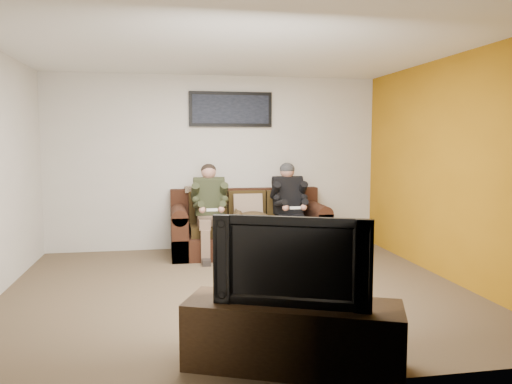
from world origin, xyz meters
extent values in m
plane|color=brown|center=(0.00, 0.00, 0.00)|extent=(5.00, 5.00, 0.00)
plane|color=silver|center=(0.00, 0.00, 2.60)|extent=(5.00, 5.00, 0.00)
plane|color=beige|center=(0.00, 2.25, 1.30)|extent=(5.00, 0.00, 5.00)
plane|color=beige|center=(0.00, -2.25, 1.30)|extent=(5.00, 0.00, 5.00)
plane|color=beige|center=(2.50, 0.00, 1.30)|extent=(0.00, 4.50, 4.50)
plane|color=#B07411|center=(2.49, 0.00, 1.30)|extent=(0.00, 4.50, 4.50)
cube|color=#32180F|center=(0.43, 1.75, 0.15)|extent=(2.23, 0.96, 0.30)
cube|color=#32180F|center=(0.43, 2.13, 0.61)|extent=(2.23, 0.20, 0.61)
cube|color=#32180F|center=(-0.58, 1.75, 0.30)|extent=(0.22, 0.96, 0.61)
cube|color=#32180F|center=(1.43, 1.75, 0.30)|extent=(0.22, 0.96, 0.61)
cylinder|color=#32180F|center=(-0.58, 1.75, 0.61)|extent=(0.22, 0.96, 0.22)
cylinder|color=#32180F|center=(1.43, 1.75, 0.61)|extent=(0.22, 0.96, 0.22)
cube|color=#352610|center=(-0.15, 1.70, 0.38)|extent=(0.56, 0.61, 0.14)
cube|color=#352610|center=(-0.15, 1.99, 0.67)|extent=(0.56, 0.14, 0.45)
cube|color=#352610|center=(0.43, 1.70, 0.38)|extent=(0.56, 0.61, 0.14)
cube|color=#352610|center=(0.43, 1.99, 0.67)|extent=(0.56, 0.14, 0.45)
cube|color=#352610|center=(1.00, 1.70, 0.38)|extent=(0.56, 0.61, 0.14)
cube|color=#352610|center=(1.00, 1.99, 0.67)|extent=(0.56, 0.14, 0.45)
cube|color=#91765F|center=(0.43, 1.87, 0.65)|extent=(0.43, 0.20, 0.42)
cube|color=gray|center=(-0.25, 2.11, 0.91)|extent=(0.46, 0.22, 0.08)
cube|color=brown|center=(-0.15, 1.67, 0.52)|extent=(0.36, 0.30, 0.14)
cube|color=#2B301C|center=(-0.15, 1.77, 0.82)|extent=(0.40, 0.30, 0.53)
cylinder|color=#2B301C|center=(-0.15, 1.79, 1.03)|extent=(0.44, 0.18, 0.18)
sphere|color=#AF7764|center=(-0.15, 1.81, 1.19)|extent=(0.21, 0.21, 0.21)
cube|color=brown|center=(-0.25, 1.47, 0.51)|extent=(0.15, 0.42, 0.13)
cube|color=brown|center=(-0.05, 1.47, 0.51)|extent=(0.15, 0.42, 0.13)
cube|color=brown|center=(-0.25, 1.27, 0.22)|extent=(0.12, 0.13, 0.45)
cube|color=brown|center=(-0.05, 1.27, 0.22)|extent=(0.12, 0.13, 0.45)
cube|color=black|center=(-0.25, 1.19, 0.04)|extent=(0.11, 0.26, 0.08)
cube|color=black|center=(-0.05, 1.19, 0.04)|extent=(0.11, 0.26, 0.08)
cylinder|color=#2B301C|center=(-0.35, 1.70, 0.92)|extent=(0.11, 0.30, 0.28)
cylinder|color=#2B301C|center=(0.05, 1.70, 0.92)|extent=(0.11, 0.30, 0.28)
cylinder|color=#2B301C|center=(-0.32, 1.48, 0.76)|extent=(0.14, 0.32, 0.15)
cylinder|color=#2B301C|center=(0.02, 1.48, 0.76)|extent=(0.14, 0.32, 0.15)
sphere|color=#AF7764|center=(-0.28, 1.36, 0.71)|extent=(0.09, 0.09, 0.09)
sphere|color=#AF7764|center=(-0.02, 1.36, 0.71)|extent=(0.09, 0.09, 0.09)
cube|color=white|center=(-0.15, 1.34, 0.71)|extent=(0.15, 0.04, 0.03)
ellipsoid|color=black|center=(-0.15, 1.82, 1.22)|extent=(0.22, 0.22, 0.17)
cube|color=black|center=(1.00, 1.67, 0.52)|extent=(0.36, 0.30, 0.14)
cube|color=black|center=(1.00, 1.77, 0.82)|extent=(0.40, 0.30, 0.53)
cylinder|color=black|center=(1.00, 1.79, 1.03)|extent=(0.44, 0.18, 0.18)
sphere|color=#A8705E|center=(1.00, 1.81, 1.19)|extent=(0.21, 0.21, 0.21)
cube|color=black|center=(0.90, 1.47, 0.51)|extent=(0.15, 0.42, 0.13)
cube|color=black|center=(1.10, 1.47, 0.51)|extent=(0.15, 0.42, 0.13)
cube|color=black|center=(0.90, 1.27, 0.22)|extent=(0.12, 0.13, 0.45)
cube|color=black|center=(1.10, 1.27, 0.22)|extent=(0.12, 0.13, 0.45)
cube|color=black|center=(0.90, 1.19, 0.04)|extent=(0.11, 0.26, 0.08)
cube|color=black|center=(1.10, 1.19, 0.04)|extent=(0.11, 0.26, 0.08)
cylinder|color=black|center=(0.80, 1.70, 0.92)|extent=(0.11, 0.30, 0.28)
cylinder|color=black|center=(1.20, 1.70, 0.92)|extent=(0.11, 0.30, 0.28)
cylinder|color=black|center=(0.83, 1.48, 0.76)|extent=(0.14, 0.32, 0.15)
cylinder|color=black|center=(1.17, 1.48, 0.76)|extent=(0.14, 0.32, 0.15)
sphere|color=#A8705E|center=(0.87, 1.36, 0.71)|extent=(0.09, 0.09, 0.09)
sphere|color=#A8705E|center=(1.13, 1.36, 0.71)|extent=(0.09, 0.09, 0.09)
cube|color=white|center=(1.00, 1.34, 0.71)|extent=(0.15, 0.04, 0.03)
ellipsoid|color=black|center=(1.00, 1.81, 1.22)|extent=(0.22, 0.22, 0.19)
ellipsoid|color=#4F3B1F|center=(0.45, 1.60, 0.54)|extent=(0.47, 0.26, 0.19)
sphere|color=#4F3B1F|center=(0.23, 1.57, 0.60)|extent=(0.14, 0.14, 0.14)
cone|color=#4F3B1F|center=(0.21, 1.54, 0.67)|extent=(0.04, 0.04, 0.04)
cone|color=#4F3B1F|center=(0.21, 1.61, 0.67)|extent=(0.04, 0.04, 0.04)
cylinder|color=#4F3B1F|center=(0.69, 1.65, 0.51)|extent=(0.26, 0.13, 0.08)
cube|color=black|center=(0.23, 2.22, 2.10)|extent=(1.25, 0.04, 0.52)
cube|color=black|center=(0.23, 2.19, 2.10)|extent=(1.15, 0.01, 0.42)
cube|color=#301F10|center=(0.12, -1.95, 0.24)|extent=(1.60, 1.04, 0.48)
imported|color=black|center=(0.12, -1.95, 0.80)|extent=(1.07, 0.55, 0.63)
camera|label=1|loc=(-0.75, -5.29, 1.62)|focal=35.00mm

